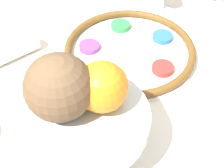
# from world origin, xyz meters

# --- Properties ---
(seder_plate) EXTENTS (0.35, 0.35, 0.03)m
(seder_plate) POSITION_xyz_m (-0.22, -0.01, 0.80)
(seder_plate) COLOR silver
(seder_plate) RESTS_ON dining_table
(fruit_stand) EXTENTS (0.23, 0.23, 0.12)m
(fruit_stand) POSITION_xyz_m (0.09, 0.03, 0.88)
(fruit_stand) COLOR silver
(fruit_stand) RESTS_ON dining_table
(orange_fruit) EXTENTS (0.09, 0.09, 0.09)m
(orange_fruit) POSITION_xyz_m (0.06, 0.05, 0.95)
(orange_fruit) COLOR orange
(orange_fruit) RESTS_ON fruit_stand
(coconut) EXTENTS (0.12, 0.12, 0.12)m
(coconut) POSITION_xyz_m (0.10, -0.01, 0.96)
(coconut) COLOR brown
(coconut) RESTS_ON fruit_stand
(napkin_roll) EXTENTS (0.18, 0.12, 0.05)m
(napkin_roll) POSITION_xyz_m (-0.06, -0.29, 0.80)
(napkin_roll) COLOR white
(napkin_roll) RESTS_ON dining_table
(cup_near) EXTENTS (0.06, 0.06, 0.06)m
(cup_near) POSITION_xyz_m (-0.46, 0.18, 0.81)
(cup_near) COLOR silver
(cup_near) RESTS_ON dining_table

